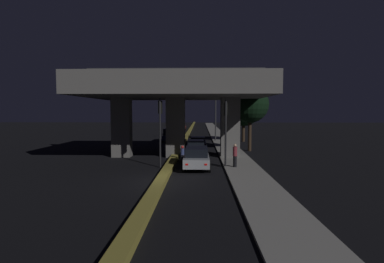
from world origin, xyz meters
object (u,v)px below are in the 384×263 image
Objects in this scene: car_dark_red_third_oncoming at (181,127)px; traffic_light_left_of_median at (160,120)px; car_dark_blue_third at (198,143)px; pedestrian_on_sidewalk at (235,155)px; car_silver_lead at (196,157)px; car_grey_second at (196,148)px; street_lamp at (213,110)px; car_black_second_oncoming at (176,129)px; car_dark_blue_lead_oncoming at (170,135)px; traffic_light_right_of_median at (226,122)px; motorcycle_white_filtering_near at (182,155)px.

traffic_light_left_of_median is at bearing 3.27° from car_dark_red_third_oncoming.
car_dark_blue_third is 2.43× the size of pedestrian_on_sidewalk.
car_grey_second is at bearing 0.91° from car_silver_lead.
street_lamp is at bearing 76.74° from traffic_light_left_of_median.
car_grey_second reaches higher than car_silver_lead.
street_lamp is (4.76, 20.22, 0.90)m from traffic_light_left_of_median.
street_lamp is at bearing 92.20° from pedestrian_on_sidewalk.
street_lamp is 25.07m from car_dark_red_third_oncoming.
car_dark_blue_third is 11.90m from pedestrian_on_sidewalk.
car_black_second_oncoming reaches higher than car_silver_lead.
car_silver_lead is at bearing -179.47° from car_grey_second.
car_dark_blue_lead_oncoming is (-3.83, 14.22, 0.20)m from car_grey_second.
pedestrian_on_sidewalk is at bearing 11.52° from car_black_second_oncoming.
traffic_light_left_of_median is 1.21× the size of car_dark_red_third_oncoming.
car_dark_blue_third is 9.26m from car_dark_blue_lead_oncoming.
traffic_light_left_of_median is 3.86m from car_silver_lead.
car_dark_blue_lead_oncoming is 21.04m from pedestrian_on_sidewalk.
traffic_light_right_of_median is 2.57m from pedestrian_on_sidewalk.
car_black_second_oncoming is (-0.11, 12.13, 0.01)m from car_dark_blue_lead_oncoming.
car_black_second_oncoming is (-3.94, 26.35, 0.21)m from car_grey_second.
street_lamp is at bearing 90.34° from traffic_light_right_of_median.
traffic_light_left_of_median is at bearing 1.80° from car_black_second_oncoming.
motorcycle_white_filtering_near is (-1.07, -3.08, -0.18)m from car_grey_second.
traffic_light_left_of_median is 6.12m from pedestrian_on_sidewalk.
car_grey_second is (-0.13, 5.73, -0.05)m from car_silver_lead.
car_dark_blue_lead_oncoming reaches higher than car_silver_lead.
car_dark_red_third_oncoming is at bearing 6.74° from car_dark_blue_third.
traffic_light_left_of_median is 31.80m from car_black_second_oncoming.
motorcycle_white_filtering_near is at bearing -100.21° from street_lamp.
car_dark_blue_third is 20.90m from car_black_second_oncoming.
motorcycle_white_filtering_near is (2.87, -29.43, -0.39)m from car_black_second_oncoming.
car_dark_red_third_oncoming is at bearing 179.09° from car_black_second_oncoming.
motorcycle_white_filtering_near is at bearing 146.23° from traffic_light_right_of_median.
car_dark_red_third_oncoming is (-4.02, 33.10, 0.18)m from car_dark_blue_third.
street_lamp reaches higher than car_dark_blue_third.
traffic_light_left_of_median is 1.25× the size of car_dark_blue_third.
car_black_second_oncoming is (-6.10, 11.46, -3.45)m from street_lamp.
car_dark_blue_third is (-2.02, -9.04, -3.73)m from street_lamp.
traffic_light_left_of_median is 1.22× the size of car_dark_blue_lead_oncoming.
car_silver_lead is (-2.04, -20.62, -3.61)m from street_lamp.
car_dark_blue_lead_oncoming is at bearing 107.38° from traffic_light_right_of_median.
traffic_light_left_of_median reaches higher than car_dark_blue_lead_oncoming.
car_grey_second reaches higher than motorcycle_white_filtering_near.
street_lamp is 1.73× the size of car_dark_blue_lead_oncoming.
motorcycle_white_filtering_near is (2.80, -42.03, -0.30)m from car_dark_red_third_oncoming.
car_dark_blue_lead_oncoming is (-3.96, 19.95, 0.15)m from car_silver_lead.
street_lamp reaches higher than traffic_light_left_of_median.
car_dark_blue_lead_oncoming is (-6.00, -0.67, -3.46)m from street_lamp.
street_lamp reaches higher than car_silver_lead.
car_dark_blue_third is at bearing 26.44° from car_dark_blue_lead_oncoming.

